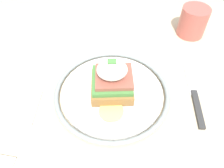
{
  "coord_description": "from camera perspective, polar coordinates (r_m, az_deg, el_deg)",
  "views": [
    {
      "loc": [
        0.02,
        -0.27,
        1.12
      ],
      "look_at": [
        0.03,
        0.02,
        0.78
      ],
      "focal_mm": 35.0,
      "sensor_mm": 36.0,
      "label": 1
    }
  ],
  "objects": [
    {
      "name": "knife",
      "position": [
        0.49,
        20.83,
        -3.11
      ],
      "size": [
        0.03,
        0.18,
        0.01
      ],
      "color": "#2D2D2D",
      "rests_on": "dining_table"
    },
    {
      "name": "cup",
      "position": [
        0.64,
        20.44,
        15.14
      ],
      "size": [
        0.07,
        0.07,
        0.08
      ],
      "color": "#AD5147",
      "rests_on": "dining_table"
    },
    {
      "name": "fork",
      "position": [
        0.49,
        -18.27,
        -2.17
      ],
      "size": [
        0.03,
        0.15,
        0.0
      ],
      "color": "silver",
      "rests_on": "dining_table"
    },
    {
      "name": "dining_table",
      "position": [
        0.57,
        -3.06,
        -12.38
      ],
      "size": [
        0.89,
        0.77,
        0.75
      ],
      "color": "#C6B28E",
      "rests_on": "ground_plane"
    },
    {
      "name": "sandwich",
      "position": [
        0.43,
        0.07,
        0.98
      ],
      "size": [
        0.08,
        0.12,
        0.08
      ],
      "color": "olive",
      "rests_on": "plate"
    },
    {
      "name": "plate",
      "position": [
        0.46,
        -0.0,
        -2.18
      ],
      "size": [
        0.24,
        0.24,
        0.02
      ],
      "color": "silver",
      "rests_on": "dining_table"
    }
  ]
}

